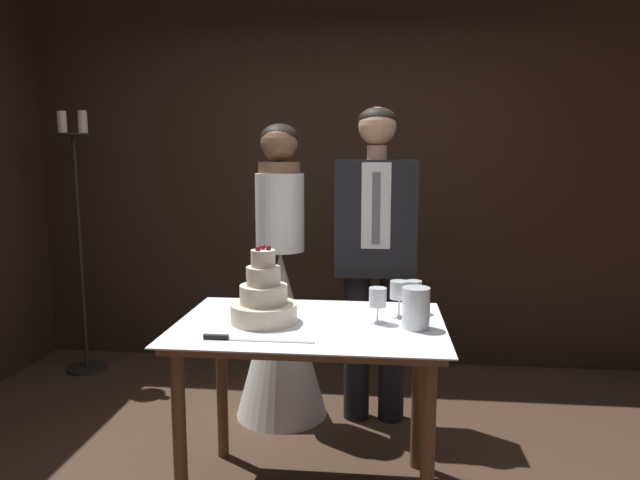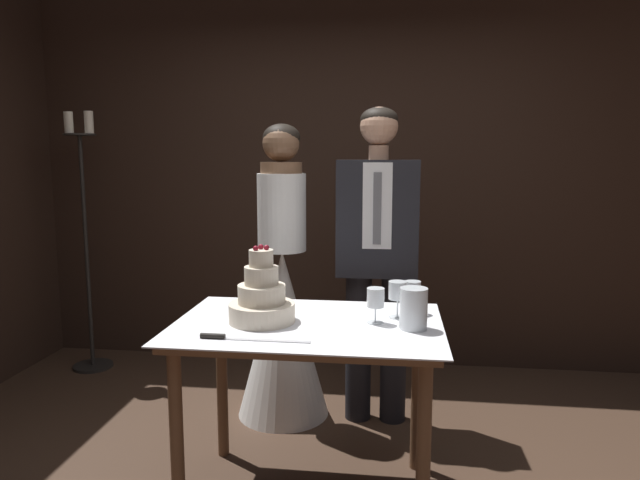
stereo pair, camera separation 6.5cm
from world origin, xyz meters
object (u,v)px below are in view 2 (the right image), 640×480
object	(u,v)px
groom	(377,247)
hurricane_candle	(413,309)
cake_table	(308,347)
wine_glass_middle	(413,291)
tiered_cake	(262,299)
candle_stand	(86,248)
wine_glass_near	(398,292)
bride	(283,311)
cake_knife	(234,338)
wine_glass_far	(376,299)

from	to	relation	value
groom	hurricane_candle	bearing A→B (deg)	-78.38
cake_table	wine_glass_middle	size ratio (longest dim) A/B	7.75
tiered_cake	candle_stand	world-z (taller)	candle_stand
wine_glass_near	bride	xyz separation A→B (m)	(-0.66, 0.70, -0.30)
cake_knife	wine_glass_middle	distance (m)	0.87
wine_glass_near	wine_glass_far	size ratio (longest dim) A/B	1.07
wine_glass_far	groom	distance (m)	0.80
wine_glass_near	wine_glass_far	xyz separation A→B (m)	(-0.10, -0.10, -0.01)
wine_glass_near	cake_table	bearing A→B (deg)	-161.62
hurricane_candle	groom	world-z (taller)	groom
cake_knife	hurricane_candle	size ratio (longest dim) A/B	2.53
wine_glass_middle	bride	distance (m)	1.00
wine_glass_far	wine_glass_middle	bearing A→B (deg)	48.51
wine_glass_far	candle_stand	xyz separation A→B (m)	(-2.10, 1.37, -0.04)
bride	candle_stand	world-z (taller)	candle_stand
wine_glass_middle	groom	xyz separation A→B (m)	(-0.18, 0.61, 0.10)
cake_knife	bride	bearing A→B (deg)	91.24
wine_glass_middle	wine_glass_far	distance (m)	0.25
cake_knife	bride	world-z (taller)	bride
candle_stand	tiered_cake	bearing A→B (deg)	-41.17
cake_table	wine_glass_far	xyz separation A→B (m)	(0.29, 0.03, 0.22)
tiered_cake	groom	bearing A→B (deg)	60.37
cake_table	wine_glass_middle	xyz separation A→B (m)	(0.46, 0.22, 0.22)
wine_glass_far	hurricane_candle	bearing A→B (deg)	-21.63
hurricane_candle	groom	bearing A→B (deg)	101.62
cake_knife	candle_stand	xyz separation A→B (m)	(-1.56, 1.67, 0.07)
groom	wine_glass_far	bearing A→B (deg)	-88.81
cake_knife	groom	world-z (taller)	groom
cake_table	groom	distance (m)	0.93
wine_glass_far	hurricane_candle	distance (m)	0.17
wine_glass_near	hurricane_candle	distance (m)	0.18
hurricane_candle	tiered_cake	bearing A→B (deg)	178.13
cake_table	cake_knife	world-z (taller)	cake_knife
cake_knife	wine_glass_near	bearing A→B (deg)	31.95
wine_glass_near	wine_glass_middle	world-z (taller)	wine_glass_near
hurricane_candle	groom	size ratio (longest dim) A/B	0.10
wine_glass_middle	bride	world-z (taller)	bride
cake_table	bride	world-z (taller)	bride
tiered_cake	wine_glass_far	xyz separation A→B (m)	(0.49, 0.04, 0.01)
cake_knife	bride	xyz separation A→B (m)	(-0.02, 1.10, -0.19)
cake_knife	wine_glass_middle	world-z (taller)	wine_glass_middle
tiered_cake	groom	world-z (taller)	groom
wine_glass_middle	hurricane_candle	world-z (taller)	hurricane_candle
bride	candle_stand	size ratio (longest dim) A/B	0.93
cake_knife	bride	size ratio (longest dim) A/B	0.26
bride	groom	xyz separation A→B (m)	(0.55, -0.00, 0.39)
wine_glass_far	groom	size ratio (longest dim) A/B	0.09
wine_glass_near	hurricane_candle	xyz separation A→B (m)	(0.06, -0.16, -0.04)
cake_table	wine_glass_near	xyz separation A→B (m)	(0.39, 0.13, 0.23)
wine_glass_middle	groom	size ratio (longest dim) A/B	0.08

